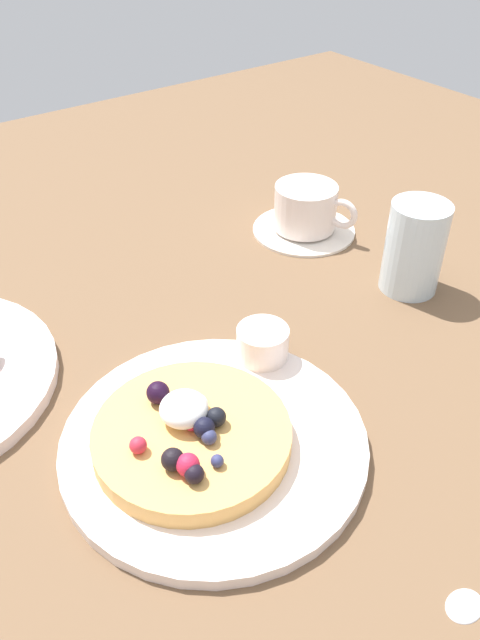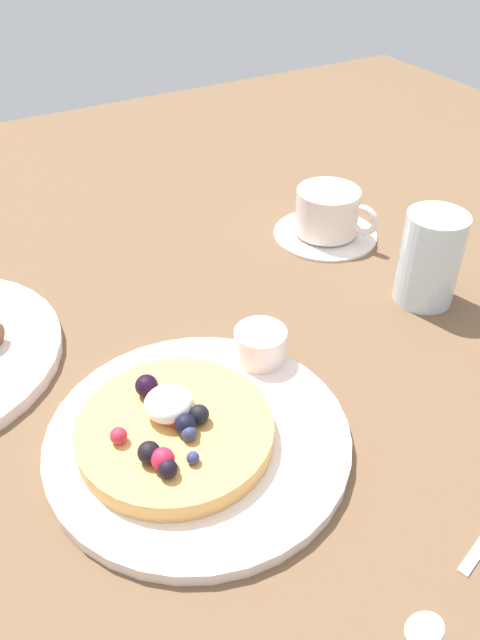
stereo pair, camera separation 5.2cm
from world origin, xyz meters
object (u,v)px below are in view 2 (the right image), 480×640
Objects in this scene: syrup_ramekin at (260,344)px; water_glass at (430,258)px; coffee_cup at (328,211)px; teaspoon at (455,583)px; pancake_plate at (198,439)px; coffee_saucer at (325,233)px.

water_glass reaches higher than syrup_ramekin.
coffee_cup reaches higher than teaspoon.
pancake_plate reaches higher than teaspoon.
coffee_saucer is at bearing 114.47° from coffee_cup.
coffee_cup is (29.41, 22.60, 2.94)cm from pancake_plate.
pancake_plate is 2.45× the size of coffee_cup.
water_glass reaches higher than teaspoon.
syrup_ramekin reaches higher than teaspoon.
pancake_plate is at bearing -148.82° from syrup_ramekin.
water_glass is (21.13, 26.16, 4.83)cm from teaspoon.
syrup_ramekin is at bearing 90.01° from teaspoon.
syrup_ramekin is 26.38cm from coffee_saucer.
syrup_ramekin is at bearing -177.88° from water_glass.
coffee_cup reaches higher than coffee_saucer.
pancake_plate is at bearing -142.21° from coffee_saucer.
teaspoon is 1.58× the size of water_glass.
syrup_ramekin is at bearing -139.80° from coffee_cup.
teaspoon is (-19.96, -42.45, -0.09)cm from coffee_saucer.
teaspoon is (-20.02, -42.30, -3.29)cm from coffee_cup.
coffee_saucer is 17.00cm from water_glass.
coffee_saucer is at bearing 37.79° from pancake_plate.
teaspoon is 33.97cm from water_glass.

